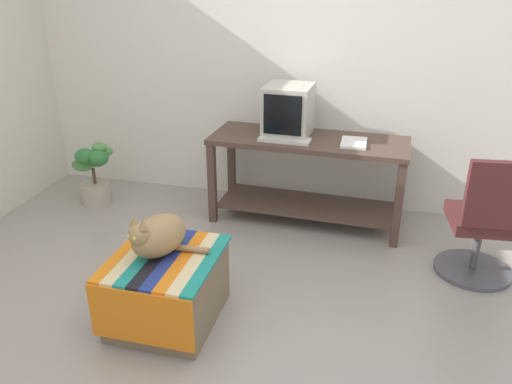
# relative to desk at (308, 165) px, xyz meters

# --- Properties ---
(ground_plane) EXTENTS (14.00, 14.00, 0.00)m
(ground_plane) POSITION_rel_desk_xyz_m (-0.17, -1.60, -0.49)
(ground_plane) COLOR #9E9389
(back_wall) EXTENTS (8.00, 0.10, 2.60)m
(back_wall) POSITION_rel_desk_xyz_m (-0.17, 0.45, 0.81)
(back_wall) COLOR silver
(back_wall) RESTS_ON ground_plane
(desk) EXTENTS (1.57, 0.62, 0.72)m
(desk) POSITION_rel_desk_xyz_m (0.00, 0.00, 0.00)
(desk) COLOR #4C382D
(desk) RESTS_ON ground_plane
(tv_monitor) EXTENTS (0.37, 0.41, 0.39)m
(tv_monitor) POSITION_rel_desk_xyz_m (-0.18, 0.07, 0.42)
(tv_monitor) COLOR #BCB7A8
(tv_monitor) RESTS_ON desk
(keyboard) EXTENTS (0.41, 0.17, 0.02)m
(keyboard) POSITION_rel_desk_xyz_m (-0.17, -0.12, 0.24)
(keyboard) COLOR beige
(keyboard) RESTS_ON desk
(book) EXTENTS (0.20, 0.27, 0.02)m
(book) POSITION_rel_desk_xyz_m (0.35, -0.05, 0.24)
(book) COLOR white
(book) RESTS_ON desk
(ottoman_with_blanket) EXTENTS (0.60, 0.69, 0.43)m
(ottoman_with_blanket) POSITION_rel_desk_xyz_m (-0.58, -1.51, -0.27)
(ottoman_with_blanket) COLOR #7A664C
(ottoman_with_blanket) RESTS_ON ground_plane
(cat) EXTENTS (0.45, 0.43, 0.29)m
(cat) POSITION_rel_desk_xyz_m (-0.62, -1.49, 0.06)
(cat) COLOR #9E7A4C
(cat) RESTS_ON ottoman_with_blanket
(potted_plant) EXTENTS (0.39, 0.36, 0.57)m
(potted_plant) POSITION_rel_desk_xyz_m (-1.87, -0.14, -0.20)
(potted_plant) COLOR #B7A893
(potted_plant) RESTS_ON ground_plane
(office_chair) EXTENTS (0.52, 0.52, 0.89)m
(office_chair) POSITION_rel_desk_xyz_m (1.27, -0.56, -0.10)
(office_chair) COLOR #4C4C51
(office_chair) RESTS_ON ground_plane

